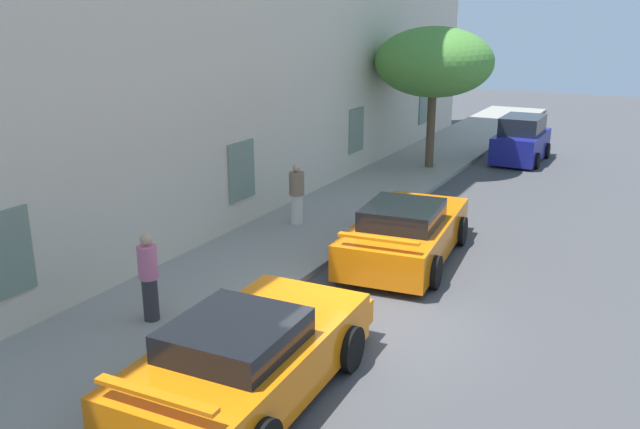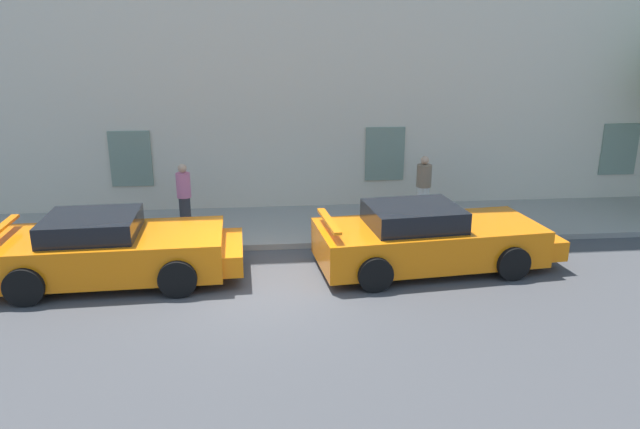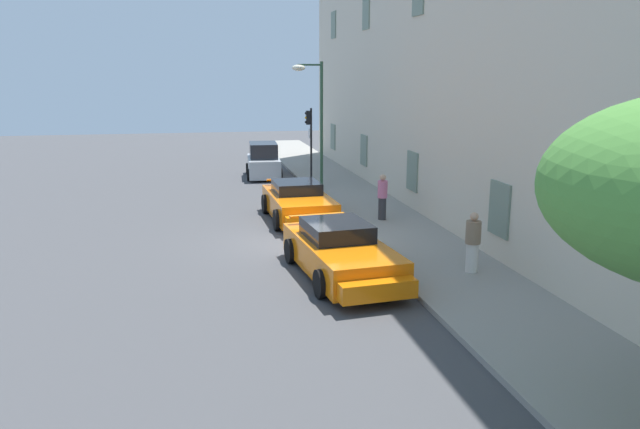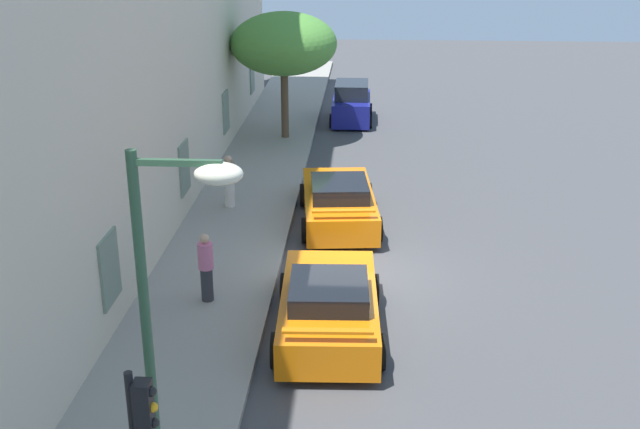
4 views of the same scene
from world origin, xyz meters
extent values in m
plane|color=#444447|center=(0.00, 0.00, 0.00)|extent=(80.00, 80.00, 0.00)
cube|color=gray|center=(0.00, 3.63, 0.07)|extent=(60.00, 3.15, 0.14)
cube|color=gray|center=(-3.48, 5.18, 1.60)|extent=(1.10, 0.06, 1.50)
cube|color=gray|center=(3.48, 5.18, 1.60)|extent=(1.10, 0.06, 1.50)
cube|color=gray|center=(10.45, 5.18, 1.60)|extent=(1.10, 0.06, 1.50)
cube|color=gray|center=(17.42, 5.18, 1.60)|extent=(1.10, 0.06, 1.50)
cube|color=orange|center=(-3.03, 0.66, 0.58)|extent=(4.52, 2.18, 0.78)
cube|color=black|center=(-3.36, 0.64, 1.17)|extent=(1.84, 1.68, 0.41)
cube|color=orange|center=(-1.08, 0.73, 0.48)|extent=(1.40, 1.91, 0.43)
cube|color=orange|center=(-5.07, 0.58, 1.19)|extent=(0.22, 1.72, 0.06)
cylinder|color=black|center=(-1.69, 1.72, 0.37)|extent=(0.74, 0.27, 0.74)
cylinder|color=black|center=(-1.62, -0.30, 0.37)|extent=(0.74, 0.27, 0.74)
cylinder|color=black|center=(-4.44, 1.62, 0.37)|extent=(0.74, 0.27, 0.74)
cylinder|color=black|center=(-4.37, -0.40, 0.37)|extent=(0.74, 0.27, 0.74)
cube|color=orange|center=(3.51, 0.70, 0.56)|extent=(4.87, 2.43, 0.77)
cube|color=black|center=(3.16, 0.66, 1.17)|extent=(2.02, 1.76, 0.44)
cube|color=orange|center=(5.57, 0.90, 0.47)|extent=(1.58, 1.95, 0.42)
cube|color=orange|center=(1.36, 0.49, 1.17)|extent=(0.32, 1.69, 0.06)
cylinder|color=black|center=(4.86, 1.82, 0.35)|extent=(0.72, 0.31, 0.70)
cylinder|color=black|center=(5.06, -0.14, 0.35)|extent=(0.72, 0.31, 0.70)
cylinder|color=black|center=(1.97, 1.54, 0.35)|extent=(0.72, 0.31, 0.70)
cylinder|color=black|center=(2.16, -0.43, 0.35)|extent=(0.72, 0.31, 0.70)
cube|color=navy|center=(15.57, 0.59, 0.59)|extent=(3.53, 1.61, 0.99)
cube|color=#1E232B|center=(15.57, 0.59, 1.41)|extent=(2.12, 1.41, 0.64)
cylinder|color=black|center=(16.63, 1.38, 0.30)|extent=(0.59, 0.20, 0.59)
cylinder|color=black|center=(16.62, -0.21, 0.30)|extent=(0.59, 0.20, 0.59)
cylinder|color=black|center=(14.51, 1.39, 0.30)|extent=(0.59, 0.20, 0.59)
cylinder|color=black|center=(14.51, -0.20, 0.30)|extent=(0.59, 0.20, 0.59)
cylinder|color=brown|center=(12.43, 3.17, 1.57)|extent=(0.30, 0.30, 2.86)
ellipsoid|color=#4C8C38|center=(12.43, 3.17, 3.84)|extent=(4.11, 4.11, 2.41)
cube|color=black|center=(-10.54, 2.40, 3.23)|extent=(0.22, 0.20, 0.66)
sphere|color=black|center=(-10.54, 2.29, 3.44)|extent=(0.12, 0.12, 0.12)
sphere|color=orange|center=(-10.54, 2.29, 3.23)|extent=(0.12, 0.12, 0.12)
sphere|color=black|center=(-10.54, 2.29, 3.02)|extent=(0.12, 0.12, 0.12)
cylinder|color=#2D5138|center=(-9.06, 2.76, 2.98)|extent=(0.14, 0.14, 5.68)
cube|color=#2D5138|center=(-9.06, 2.21, 5.67)|extent=(0.08, 1.10, 0.08)
ellipsoid|color=#EAE5C6|center=(-9.06, 1.71, 5.54)|extent=(0.44, 0.60, 0.28)
cylinder|color=#333338|center=(-1.91, 3.51, 0.54)|extent=(0.36, 0.36, 0.80)
cylinder|color=pink|center=(-1.91, 3.51, 1.24)|extent=(0.44, 0.44, 0.61)
sphere|color=tan|center=(-1.91, 3.51, 1.67)|extent=(0.22, 0.22, 0.22)
cylinder|color=silver|center=(4.32, 4.04, 0.53)|extent=(0.36, 0.36, 0.78)
cylinder|color=#8C7259|center=(4.32, 4.04, 1.22)|extent=(0.46, 0.46, 0.60)
sphere|color=tan|center=(4.32, 4.04, 1.64)|extent=(0.22, 0.22, 0.22)
camera|label=1|loc=(-10.18, -4.29, 5.45)|focal=37.29mm
camera|label=2|loc=(0.05, -10.79, 4.78)|focal=32.89mm
camera|label=3|loc=(18.51, -2.90, 5.17)|focal=34.16mm
camera|label=4|loc=(-17.92, -0.04, 8.43)|focal=44.01mm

